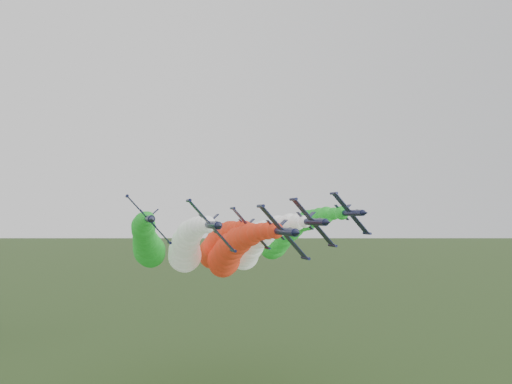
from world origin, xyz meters
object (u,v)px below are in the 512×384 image
jet_inner_left (186,249)px  jet_inner_right (251,246)px  jet_outer_right (282,237)px  jet_lead (229,253)px  jet_trail (216,247)px  jet_outer_left (148,244)px

jet_inner_left → jet_inner_right: (17.10, 1.47, 0.38)m
jet_inner_left → jet_outer_right: (28.82, 10.99, 1.97)m
jet_lead → jet_outer_right: size_ratio=1.00×
jet_inner_right → jet_trail: bearing=113.4°
jet_lead → jet_outer_right: bearing=40.9°
jet_lead → jet_inner_left: size_ratio=1.00×
jet_inner_right → jet_outer_right: jet_outer_right is taller
jet_inner_left → jet_outer_left: bearing=132.9°
jet_inner_left → jet_outer_right: bearing=20.9°
jet_outer_right → jet_trail: size_ratio=1.00×
jet_inner_left → jet_outer_left: size_ratio=1.00×
jet_outer_right → jet_trail: 19.00m
jet_inner_left → jet_inner_right: size_ratio=1.00×
jet_lead → jet_trail: jet_lead is taller
jet_inner_right → jet_outer_right: 15.18m
jet_trail → jet_lead: bearing=-93.5°
jet_inner_left → jet_trail: bearing=56.4°
jet_outer_left → jet_trail: (19.25, 7.01, -1.51)m
jet_outer_left → jet_outer_right: jet_outer_right is taller
jet_inner_right → jet_outer_left: bearing=163.3°
jet_outer_left → jet_trail: size_ratio=1.00×
jet_inner_left → jet_inner_right: jet_inner_right is taller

